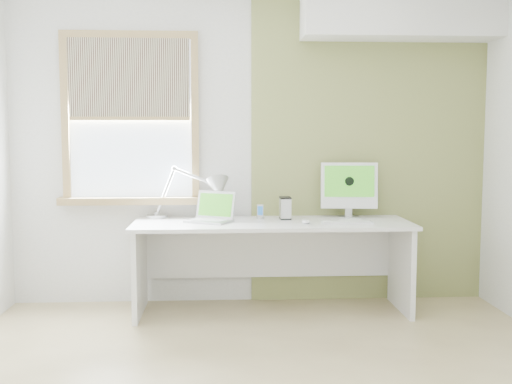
{
  "coord_description": "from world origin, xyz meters",
  "views": [
    {
      "loc": [
        -0.25,
        -3.39,
        1.43
      ],
      "look_at": [
        0.0,
        1.05,
        1.0
      ],
      "focal_mm": 42.74,
      "sensor_mm": 36.0,
      "label": 1
    }
  ],
  "objects": [
    {
      "name": "desk",
      "position": [
        0.15,
        1.44,
        0.53
      ],
      "size": [
        2.2,
        0.7,
        0.73
      ],
      "color": "white",
      "rests_on": "room"
    },
    {
      "name": "mouse",
      "position": [
        0.4,
        1.27,
        0.75
      ],
      "size": [
        0.07,
        0.11,
        0.03
      ],
      "primitive_type": "ellipsoid",
      "rotation": [
        0.0,
        0.0,
        0.12
      ],
      "color": "white",
      "rests_on": "desk"
    },
    {
      "name": "room",
      "position": [
        0.0,
        0.0,
        1.3
      ],
      "size": [
        4.04,
        3.54,
        2.64
      ],
      "color": "tan",
      "rests_on": "ground"
    },
    {
      "name": "laptop",
      "position": [
        -0.33,
        1.43,
        0.79
      ],
      "size": [
        0.42,
        0.39,
        0.24
      ],
      "color": "#B3B5B7",
      "rests_on": "desk"
    },
    {
      "name": "desk_lamp",
      "position": [
        -0.37,
        1.58,
        0.96
      ],
      "size": [
        0.75,
        0.37,
        0.43
      ],
      "color": "#B3B5B7",
      "rests_on": "desk"
    },
    {
      "name": "imac",
      "position": [
        0.81,
        1.6,
        0.99
      ],
      "size": [
        0.47,
        0.17,
        0.46
      ],
      "color": "#B3B5B7",
      "rests_on": "desk"
    },
    {
      "name": "soffit",
      "position": [
        1.2,
        1.57,
        2.4
      ],
      "size": [
        1.6,
        0.4,
        0.42
      ],
      "primitive_type": "cube",
      "color": "white",
      "rests_on": "room"
    },
    {
      "name": "keyboard",
      "position": [
        0.72,
        1.26,
        0.74
      ],
      "size": [
        0.39,
        0.11,
        0.02
      ],
      "color": "white",
      "rests_on": "desk"
    },
    {
      "name": "external_drive",
      "position": [
        0.27,
        1.53,
        0.82
      ],
      "size": [
        0.09,
        0.14,
        0.18
      ],
      "color": "#B3B5B7",
      "rests_on": "desk"
    },
    {
      "name": "accent_wall",
      "position": [
        1.0,
        1.74,
        1.3
      ],
      "size": [
        2.0,
        0.02,
        2.6
      ],
      "primitive_type": "cube",
      "color": "olive",
      "rests_on": "room"
    },
    {
      "name": "phone_dock",
      "position": [
        0.06,
        1.55,
        0.76
      ],
      "size": [
        0.07,
        0.07,
        0.12
      ],
      "color": "#B3B5B7",
      "rests_on": "desk"
    },
    {
      "name": "window",
      "position": [
        -1.0,
        1.71,
        1.54
      ],
      "size": [
        1.2,
        0.14,
        1.42
      ],
      "color": "#977B4C",
      "rests_on": "room"
    }
  ]
}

